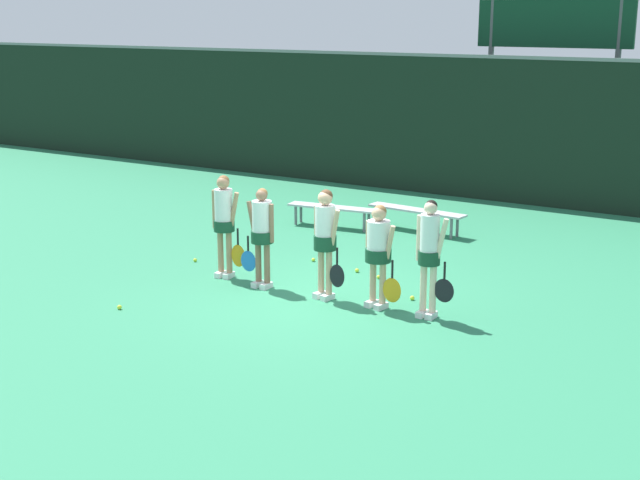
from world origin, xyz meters
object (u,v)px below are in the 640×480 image
object	(u,v)px
bench_far	(417,212)
player_4	(430,250)
tennis_ball_3	(119,307)
tennis_ball_2	(412,298)
scoreboard	(553,34)
player_1	(262,230)
tennis_ball_4	(379,277)
tennis_ball_5	(357,270)
bench_courtside	(332,209)
tennis_ball_0	(195,260)
player_2	(325,234)
player_0	(224,218)
player_3	(379,247)
tennis_ball_1	(313,260)

from	to	relation	value
bench_far	player_4	xyz separation A→B (m)	(2.51, -4.72, 0.62)
tennis_ball_3	tennis_ball_2	bearing A→B (deg)	37.83
scoreboard	tennis_ball_3	size ratio (longest dim) A/B	70.18
player_1	tennis_ball_4	xyz separation A→B (m)	(1.40, 1.43, -0.94)
tennis_ball_2	tennis_ball_5	world-z (taller)	same
bench_courtside	tennis_ball_0	bearing A→B (deg)	-108.21
bench_far	tennis_ball_4	world-z (taller)	bench_far
player_1	player_2	distance (m)	1.20
player_0	player_2	size ratio (longest dim) A/B	1.00
scoreboard	tennis_ball_2	size ratio (longest dim) A/B	69.43
player_0	tennis_ball_2	distance (m)	3.47
tennis_ball_5	bench_courtside	bearing A→B (deg)	128.73
player_0	tennis_ball_5	bearing A→B (deg)	32.22
bench_courtside	tennis_ball_0	world-z (taller)	bench_courtside
player_0	tennis_ball_3	bearing A→B (deg)	-104.58
player_1	tennis_ball_2	xyz separation A→B (m)	(2.40, 0.69, -0.94)
player_1	player_2	world-z (taller)	player_2
player_2	tennis_ball_2	world-z (taller)	player_2
player_3	player_4	world-z (taller)	player_4
bench_courtside	player_3	bearing A→B (deg)	-58.25
tennis_ball_3	player_4	bearing A→B (deg)	27.83
tennis_ball_1	tennis_ball_2	xyz separation A→B (m)	(2.53, -1.06, 0.00)
player_4	tennis_ball_3	size ratio (longest dim) A/B	24.99
tennis_ball_0	bench_courtside	bearing A→B (deg)	79.00
player_4	player_3	bearing A→B (deg)	179.48
player_0	tennis_ball_2	size ratio (longest dim) A/B	24.56
player_2	tennis_ball_2	xyz separation A→B (m)	(1.21, 0.65, -1.01)
player_0	tennis_ball_4	size ratio (longest dim) A/B	26.83
scoreboard	tennis_ball_1	xyz separation A→B (m)	(-1.48, -8.47, -3.86)
player_1	tennis_ball_1	distance (m)	1.99
player_3	player_4	bearing A→B (deg)	11.61
bench_far	player_3	world-z (taller)	player_3
tennis_ball_4	tennis_ball_3	bearing A→B (deg)	-126.27
player_4	tennis_ball_5	size ratio (longest dim) A/B	24.83
player_0	tennis_ball_4	distance (m)	2.81
tennis_ball_0	tennis_ball_3	world-z (taller)	tennis_ball_3
tennis_ball_1	player_3	bearing A→B (deg)	-36.69
player_1	tennis_ball_0	distance (m)	2.23
tennis_ball_0	tennis_ball_3	size ratio (longest dim) A/B	0.94
tennis_ball_2	tennis_ball_4	bearing A→B (deg)	143.58
bench_far	scoreboard	bearing A→B (deg)	85.36
scoreboard	bench_far	bearing A→B (deg)	-99.51
player_3	tennis_ball_2	xyz separation A→B (m)	(0.29, 0.60, -0.92)
player_3	tennis_ball_2	size ratio (longest dim) A/B	22.41
player_0	tennis_ball_5	distance (m)	2.49
player_4	tennis_ball_0	xyz separation A→B (m)	(-4.89, 0.50, -1.00)
tennis_ball_0	bench_far	bearing A→B (deg)	60.52
bench_courtside	tennis_ball_2	distance (m)	5.08
player_2	tennis_ball_3	distance (m)	3.35
tennis_ball_5	tennis_ball_1	bearing A→B (deg)	169.60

